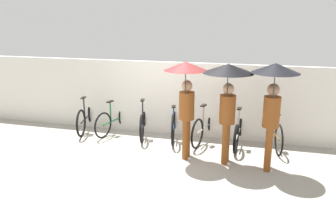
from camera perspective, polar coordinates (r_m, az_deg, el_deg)
name	(u,v)px	position (r m, az deg, el deg)	size (l,w,h in m)	color
ground_plane	(156,163)	(6.91, -2.05, -10.06)	(30.00, 30.00, 0.00)	#9E998E
back_wall	(177,99)	(8.28, 1.53, 1.07)	(12.78, 0.12, 1.86)	silver
parked_bicycle_0	(87,116)	(9.00, -13.93, -1.93)	(0.53, 1.71, 1.07)	black
parked_bicycle_1	(115,119)	(8.68, -9.18, -2.40)	(0.53, 1.62, 1.05)	black
parked_bicycle_2	(144,121)	(8.38, -4.28, -2.81)	(0.58, 1.70, 1.05)	black
parked_bicycle_3	(174,123)	(8.17, 1.05, -3.07)	(0.51, 1.76, 1.02)	black
parked_bicycle_4	(206,126)	(8.03, 6.60, -3.64)	(0.55, 1.76, 0.98)	black
parked_bicycle_5	(239,130)	(7.91, 12.25, -4.35)	(0.44, 1.75, 0.99)	black
parked_bicycle_6	(274,131)	(8.00, 17.99, -4.38)	(0.44, 1.66, 1.10)	black
pedestrian_leading	(186,87)	(6.63, 3.17, 3.18)	(0.87, 0.87, 2.09)	brown
pedestrian_center	(228,87)	(6.46, 10.37, 3.14)	(0.98, 0.98, 2.08)	brown
pedestrian_trailing	(273,91)	(6.36, 17.89, 2.29)	(0.87, 0.87, 2.14)	brown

